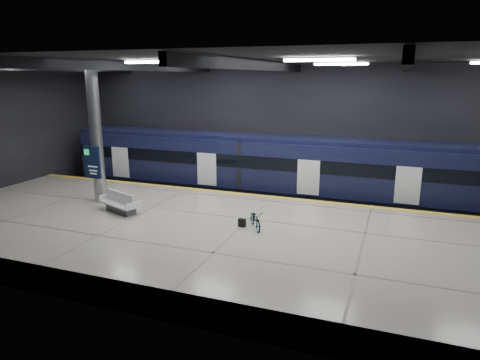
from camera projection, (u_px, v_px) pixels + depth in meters
The scene contains 10 objects.
ground at pixel (256, 234), 20.26m from camera, with size 30.00×30.00×0.00m, color black.
room_shell at pixel (257, 113), 18.91m from camera, with size 30.10×16.10×8.05m.
platform at pixel (237, 242), 17.85m from camera, with size 30.00×11.00×1.10m, color #BBB09E.
safety_strip at pixel (273, 197), 22.50m from camera, with size 30.00×0.40×0.01m, color gold.
rails at pixel (285, 202), 25.25m from camera, with size 30.00×1.52×0.16m.
train at pixel (293, 170), 24.65m from camera, with size 29.40×2.84×3.79m.
bench at pixel (121, 205), 19.98m from camera, with size 2.38×1.64×0.97m.
bicycle at pixel (255, 219), 17.81m from camera, with size 0.54×1.55×0.81m, color #99999E.
pannier_bag at pixel (242, 223), 18.06m from camera, with size 0.30×0.18×0.35m, color black.
info_column at pixel (96, 136), 20.97m from camera, with size 0.90×0.78×6.90m.
Camera 1 is at (5.93, -18.14, 7.32)m, focal length 32.00 mm.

